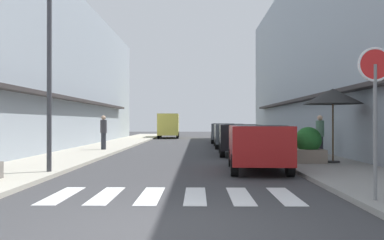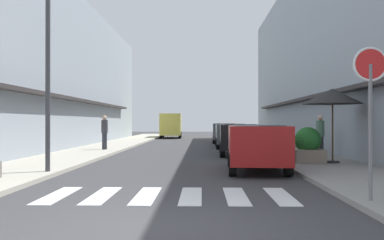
{
  "view_description": "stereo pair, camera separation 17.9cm",
  "coord_description": "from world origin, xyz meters",
  "px_view_note": "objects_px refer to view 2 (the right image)",
  "views": [
    {
      "loc": [
        0.52,
        -6.33,
        1.57
      ],
      "look_at": [
        0.29,
        11.77,
        1.66
      ],
      "focal_mm": 39.74,
      "sensor_mm": 36.0,
      "label": 1
    },
    {
      "loc": [
        0.7,
        -6.32,
        1.57
      ],
      "look_at": [
        0.29,
        11.77,
        1.66
      ],
      "focal_mm": 39.74,
      "sensor_mm": 36.0,
      "label": 2
    }
  ],
  "objects_px": {
    "parked_car_distant": "(225,131)",
    "planter_far": "(303,143)",
    "parked_car_near": "(257,142)",
    "cafe_umbrella": "(332,97)",
    "parked_car_far": "(231,133)",
    "planter_midblock": "(308,146)",
    "street_lamp": "(54,54)",
    "pedestrian_walking_far": "(320,135)",
    "round_street_sign": "(370,83)",
    "pedestrian_walking_near": "(105,131)",
    "parked_car_mid": "(239,136)",
    "delivery_van": "(171,124)"
  },
  "relations": [
    {
      "from": "planter_far",
      "to": "pedestrian_walking_far",
      "type": "distance_m",
      "value": 2.0
    },
    {
      "from": "parked_car_far",
      "to": "planter_far",
      "type": "relative_size",
      "value": 4.31
    },
    {
      "from": "planter_midblock",
      "to": "parked_car_distant",
      "type": "bearing_deg",
      "value": 97.12
    },
    {
      "from": "street_lamp",
      "to": "delivery_van",
      "type": "bearing_deg",
      "value": 87.35
    },
    {
      "from": "parked_car_near",
      "to": "planter_midblock",
      "type": "xyz_separation_m",
      "value": [
        2.06,
        1.8,
        -0.22
      ]
    },
    {
      "from": "round_street_sign",
      "to": "parked_car_distant",
      "type": "bearing_deg",
      "value": 93.29
    },
    {
      "from": "planter_far",
      "to": "pedestrian_walking_far",
      "type": "bearing_deg",
      "value": -82.41
    },
    {
      "from": "parked_car_near",
      "to": "pedestrian_walking_far",
      "type": "bearing_deg",
      "value": 53.25
    },
    {
      "from": "cafe_umbrella",
      "to": "pedestrian_walking_near",
      "type": "relative_size",
      "value": 1.47
    },
    {
      "from": "parked_car_near",
      "to": "cafe_umbrella",
      "type": "distance_m",
      "value": 3.72
    },
    {
      "from": "pedestrian_walking_near",
      "to": "round_street_sign",
      "type": "bearing_deg",
      "value": -36.57
    },
    {
      "from": "planter_midblock",
      "to": "planter_far",
      "type": "height_order",
      "value": "planter_midblock"
    },
    {
      "from": "parked_car_distant",
      "to": "pedestrian_walking_near",
      "type": "relative_size",
      "value": 2.45
    },
    {
      "from": "parked_car_far",
      "to": "parked_car_near",
      "type": "bearing_deg",
      "value": -90.0
    },
    {
      "from": "street_lamp",
      "to": "planter_midblock",
      "type": "bearing_deg",
      "value": 19.86
    },
    {
      "from": "parked_car_distant",
      "to": "delivery_van",
      "type": "height_order",
      "value": "delivery_van"
    },
    {
      "from": "street_lamp",
      "to": "pedestrian_walking_far",
      "type": "relative_size",
      "value": 3.29
    },
    {
      "from": "parked_car_distant",
      "to": "planter_far",
      "type": "xyz_separation_m",
      "value": [
        2.94,
        -12.09,
        -0.32
      ]
    },
    {
      "from": "round_street_sign",
      "to": "planter_midblock",
      "type": "xyz_separation_m",
      "value": [
        0.69,
        7.4,
        -1.6
      ]
    },
    {
      "from": "parked_car_far",
      "to": "pedestrian_walking_far",
      "type": "distance_m",
      "value": 8.56
    },
    {
      "from": "parked_car_near",
      "to": "pedestrian_walking_far",
      "type": "relative_size",
      "value": 2.33
    },
    {
      "from": "parked_car_far",
      "to": "planter_midblock",
      "type": "bearing_deg",
      "value": -78.8
    },
    {
      "from": "parked_car_distant",
      "to": "round_street_sign",
      "type": "distance_m",
      "value": 23.99
    },
    {
      "from": "parked_car_near",
      "to": "planter_midblock",
      "type": "height_order",
      "value": "parked_car_near"
    },
    {
      "from": "round_street_sign",
      "to": "pedestrian_walking_near",
      "type": "distance_m",
      "value": 16.65
    },
    {
      "from": "planter_midblock",
      "to": "pedestrian_walking_far",
      "type": "height_order",
      "value": "pedestrian_walking_far"
    },
    {
      "from": "planter_midblock",
      "to": "planter_far",
      "type": "bearing_deg",
      "value": 78.79
    },
    {
      "from": "street_lamp",
      "to": "planter_midblock",
      "type": "xyz_separation_m",
      "value": [
        8.17,
        2.95,
        -2.88
      ]
    },
    {
      "from": "parked_car_near",
      "to": "parked_car_distant",
      "type": "height_order",
      "value": "same"
    },
    {
      "from": "parked_car_mid",
      "to": "street_lamp",
      "type": "distance_m",
      "value": 10.12
    },
    {
      "from": "cafe_umbrella",
      "to": "planter_midblock",
      "type": "height_order",
      "value": "cafe_umbrella"
    },
    {
      "from": "parked_car_near",
      "to": "parked_car_distant",
      "type": "distance_m",
      "value": 18.31
    },
    {
      "from": "parked_car_mid",
      "to": "planter_midblock",
      "type": "height_order",
      "value": "parked_car_mid"
    },
    {
      "from": "parked_car_near",
      "to": "planter_far",
      "type": "bearing_deg",
      "value": 64.69
    },
    {
      "from": "street_lamp",
      "to": "cafe_umbrella",
      "type": "distance_m",
      "value": 9.53
    },
    {
      "from": "parked_car_distant",
      "to": "parked_car_mid",
      "type": "bearing_deg",
      "value": -90.0
    },
    {
      "from": "delivery_van",
      "to": "planter_midblock",
      "type": "bearing_deg",
      "value": -75.38
    },
    {
      "from": "cafe_umbrella",
      "to": "pedestrian_walking_far",
      "type": "bearing_deg",
      "value": 83.82
    },
    {
      "from": "cafe_umbrella",
      "to": "planter_midblock",
      "type": "xyz_separation_m",
      "value": [
        -0.86,
        0.08,
        -1.77
      ]
    },
    {
      "from": "parked_car_mid",
      "to": "cafe_umbrella",
      "type": "relative_size",
      "value": 1.51
    },
    {
      "from": "parked_car_far",
      "to": "delivery_van",
      "type": "bearing_deg",
      "value": 106.83
    },
    {
      "from": "delivery_van",
      "to": "pedestrian_walking_near",
      "type": "distance_m",
      "value": 19.27
    },
    {
      "from": "round_street_sign",
      "to": "pedestrian_walking_near",
      "type": "bearing_deg",
      "value": 119.87
    },
    {
      "from": "cafe_umbrella",
      "to": "pedestrian_walking_far",
      "type": "xyz_separation_m",
      "value": [
        0.28,
        2.57,
        -1.44
      ]
    },
    {
      "from": "parked_car_far",
      "to": "cafe_umbrella",
      "type": "height_order",
      "value": "cafe_umbrella"
    },
    {
      "from": "parked_car_near",
      "to": "pedestrian_walking_near",
      "type": "bearing_deg",
      "value": 128.08
    },
    {
      "from": "delivery_van",
      "to": "street_lamp",
      "type": "distance_m",
      "value": 29.21
    },
    {
      "from": "parked_car_mid",
      "to": "round_street_sign",
      "type": "distance_m",
      "value": 12.23
    },
    {
      "from": "planter_far",
      "to": "round_street_sign",
      "type": "bearing_deg",
      "value": -97.54
    },
    {
      "from": "parked_car_far",
      "to": "planter_far",
      "type": "bearing_deg",
      "value": -63.92
    }
  ]
}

